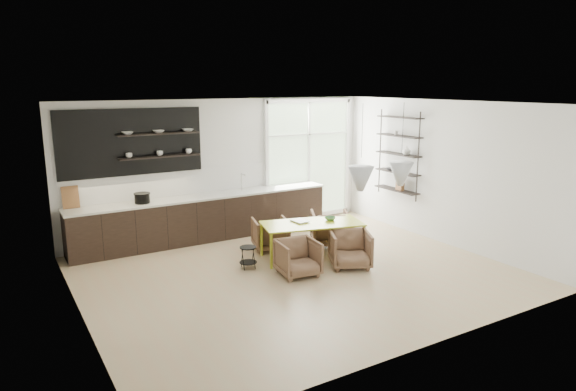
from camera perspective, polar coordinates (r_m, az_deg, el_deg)
The scene contains 11 objects.
room at distance 9.81m, azimuth 0.50°, elevation 2.05°, with size 7.02×6.01×2.91m.
kitchen_run at distance 10.84m, azimuth -9.70°, elevation -1.79°, with size 5.54×0.69×2.75m.
right_shelving at distance 11.51m, azimuth 12.23°, elevation 4.26°, with size 0.26×1.22×1.90m.
dining_table at distance 9.58m, azimuth 2.69°, elevation -3.32°, with size 2.00×1.28×0.68m.
armchair_back_left at distance 10.17m, azimuth -1.97°, elevation -4.26°, with size 0.66×0.68×0.62m, color brown.
armchair_back_right at distance 10.45m, azimuth 4.67°, elevation -3.63°, with size 0.74×0.76×0.69m, color brown.
armchair_front_left at distance 8.81m, azimuth 1.12°, elevation -6.93°, with size 0.66×0.68×0.62m, color brown.
armchair_front_right at distance 9.26m, azimuth 6.92°, elevation -5.95°, with size 0.69×0.71×0.65m, color brown.
wire_stool at distance 9.16m, azimuth -4.46°, elevation -6.55°, with size 0.31×0.31×0.40m.
table_book at distance 9.56m, azimuth 0.74°, elevation -2.97°, with size 0.24×0.32×0.03m, color white.
table_bowl at distance 9.77m, azimuth 4.69°, elevation -2.56°, with size 0.21×0.21×0.06m, color #49824B.
Camera 1 is at (-4.44, -7.14, 3.22)m, focal length 32.00 mm.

